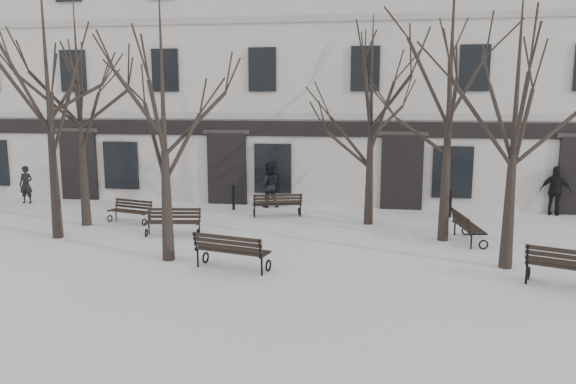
% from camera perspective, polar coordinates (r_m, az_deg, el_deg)
% --- Properties ---
extents(ground, '(100.00, 100.00, 0.00)m').
position_cam_1_polar(ground, '(14.95, -1.16, -7.31)').
color(ground, white).
rests_on(ground, ground).
extents(building, '(40.40, 10.20, 11.40)m').
position_cam_1_polar(building, '(27.17, 3.82, 12.11)').
color(building, beige).
rests_on(building, ground).
extents(tree_0, '(5.80, 5.80, 8.28)m').
position_cam_1_polar(tree_0, '(18.58, -23.35, 11.42)').
color(tree_0, black).
rests_on(tree_0, ground).
extents(tree_1, '(4.93, 4.93, 7.04)m').
position_cam_1_polar(tree_1, '(15.03, -12.61, 9.57)').
color(tree_1, black).
rests_on(tree_1, ground).
extents(tree_2, '(4.89, 4.89, 6.98)m').
position_cam_1_polar(tree_2, '(15.06, 22.21, 8.95)').
color(tree_2, black).
rests_on(tree_2, ground).
extents(tree_4, '(5.22, 5.22, 7.46)m').
position_cam_1_polar(tree_4, '(20.07, -20.52, 9.94)').
color(tree_4, black).
rests_on(tree_4, ground).
extents(tree_5, '(4.91, 4.91, 7.01)m').
position_cam_1_polar(tree_5, '(19.22, 8.47, 9.63)').
color(tree_5, black).
rests_on(tree_5, ground).
extents(tree_6, '(6.01, 6.01, 8.59)m').
position_cam_1_polar(tree_6, '(17.45, 16.24, 12.61)').
color(tree_6, black).
rests_on(tree_6, ground).
extents(bench_0, '(1.77, 0.87, 0.86)m').
position_cam_1_polar(bench_0, '(18.18, -11.59, -2.90)').
color(bench_0, black).
rests_on(bench_0, ground).
extents(bench_1, '(2.03, 1.13, 0.97)m').
position_cam_1_polar(bench_1, '(14.37, -5.80, -5.87)').
color(bench_1, black).
rests_on(bench_1, ground).
extents(bench_2, '(2.10, 1.38, 1.01)m').
position_cam_1_polar(bench_2, '(14.45, 26.97, -6.74)').
color(bench_2, black).
rests_on(bench_2, ground).
extents(bench_3, '(1.66, 0.96, 0.80)m').
position_cam_1_polar(bench_3, '(20.37, -15.71, -1.81)').
color(bench_3, black).
rests_on(bench_3, ground).
extents(bench_4, '(1.86, 1.11, 0.89)m').
position_cam_1_polar(bench_4, '(20.53, -1.10, -1.20)').
color(bench_4, black).
rests_on(bench_4, ground).
extents(bench_5, '(0.90, 1.86, 0.90)m').
position_cam_1_polar(bench_5, '(17.87, 17.72, -3.32)').
color(bench_5, black).
rests_on(bench_5, ground).
extents(bollard_a, '(0.13, 0.13, 0.99)m').
position_cam_1_polar(bollard_a, '(21.90, -5.56, -0.43)').
color(bollard_a, black).
rests_on(bollard_a, ground).
extents(bollard_b, '(0.13, 0.13, 1.02)m').
position_cam_1_polar(bollard_b, '(21.27, 16.17, -1.04)').
color(bollard_b, black).
rests_on(bollard_b, ground).
extents(pedestrian_a, '(0.58, 0.39, 1.56)m').
position_cam_1_polar(pedestrian_a, '(25.60, -24.94, -1.04)').
color(pedestrian_a, black).
rests_on(pedestrian_a, ground).
extents(pedestrian_b, '(1.04, 0.92, 1.78)m').
position_cam_1_polar(pedestrian_b, '(22.42, -2.00, -1.54)').
color(pedestrian_b, black).
rests_on(pedestrian_b, ground).
extents(pedestrian_c, '(1.16, 0.80, 1.83)m').
position_cam_1_polar(pedestrian_c, '(23.13, 25.37, -2.13)').
color(pedestrian_c, black).
rests_on(pedestrian_c, ground).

